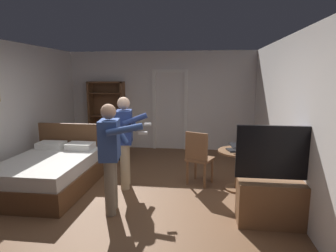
% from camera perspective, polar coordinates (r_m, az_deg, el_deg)
% --- Properties ---
extents(ground_plane, '(7.36, 7.36, 0.00)m').
position_cam_1_polar(ground_plane, '(4.66, -7.69, -14.90)').
color(ground_plane, brown).
extents(wall_back, '(5.15, 0.12, 2.60)m').
position_cam_1_polar(wall_back, '(7.59, -1.43, 5.14)').
color(wall_back, silver).
rests_on(wall_back, ground_plane).
extents(wall_right, '(0.12, 6.93, 2.60)m').
position_cam_1_polar(wall_right, '(4.36, 25.72, 0.38)').
color(wall_right, silver).
rests_on(wall_right, ground_plane).
extents(doorway_frame, '(0.93, 0.08, 2.13)m').
position_cam_1_polar(doorway_frame, '(7.48, 0.40, 4.47)').
color(doorway_frame, white).
rests_on(doorway_frame, ground_plane).
extents(bed, '(1.36, 1.91, 1.02)m').
position_cam_1_polar(bed, '(5.41, -22.60, -8.50)').
color(bed, brown).
rests_on(bed, ground_plane).
extents(bookshelf, '(0.95, 0.32, 1.82)m').
position_cam_1_polar(bookshelf, '(7.75, -12.22, 2.64)').
color(bookshelf, brown).
rests_on(bookshelf, ground_plane).
extents(tv_flatscreen, '(1.20, 0.40, 1.35)m').
position_cam_1_polar(tv_flatscreen, '(4.09, 21.84, -13.02)').
color(tv_flatscreen, brown).
rests_on(tv_flatscreen, ground_plane).
extents(side_table, '(0.70, 0.70, 0.70)m').
position_cam_1_polar(side_table, '(5.04, 14.02, -7.32)').
color(side_table, brown).
rests_on(side_table, ground_plane).
extents(laptop, '(0.40, 0.40, 0.15)m').
position_cam_1_polar(laptop, '(4.92, 14.00, -4.40)').
color(laptop, black).
rests_on(laptop, side_table).
extents(bottle_on_table, '(0.06, 0.06, 0.29)m').
position_cam_1_polar(bottle_on_table, '(4.89, 15.93, -3.73)').
color(bottle_on_table, '#1B4A2B').
rests_on(bottle_on_table, side_table).
extents(wooden_chair, '(0.56, 0.56, 0.99)m').
position_cam_1_polar(wooden_chair, '(5.10, 6.20, -6.07)').
color(wooden_chair, brown).
rests_on(wooden_chair, ground_plane).
extents(person_blue_shirt, '(0.74, 0.57, 1.58)m').
position_cam_1_polar(person_blue_shirt, '(4.08, -11.55, -5.10)').
color(person_blue_shirt, gray).
rests_on(person_blue_shirt, ground_plane).
extents(person_striped_shirt, '(0.68, 0.60, 1.61)m').
position_cam_1_polar(person_striped_shirt, '(4.96, -8.72, -2.07)').
color(person_striped_shirt, tan).
rests_on(person_striped_shirt, ground_plane).
extents(suitcase_dark, '(0.55, 0.41, 0.45)m').
position_cam_1_polar(suitcase_dark, '(6.88, -10.31, -4.63)').
color(suitcase_dark, black).
rests_on(suitcase_dark, ground_plane).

